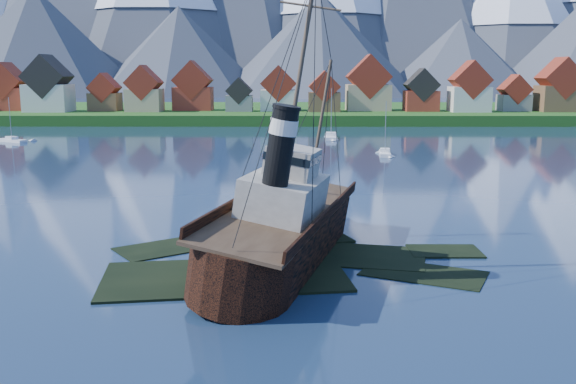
{
  "coord_description": "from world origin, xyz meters",
  "views": [
    {
      "loc": [
        1.92,
        -47.7,
        15.14
      ],
      "look_at": [
        1.65,
        6.0,
        5.0
      ],
      "focal_mm": 40.0,
      "sensor_mm": 36.0,
      "label": 1
    }
  ],
  "objects_px": {
    "sailboat_d": "(385,154)",
    "sailboat_e": "(331,137)",
    "sailboat_c": "(12,141)",
    "tugboat_wreck": "(278,222)"
  },
  "relations": [
    {
      "from": "sailboat_d",
      "to": "sailboat_e",
      "type": "bearing_deg",
      "value": 111.6
    },
    {
      "from": "sailboat_c",
      "to": "sailboat_e",
      "type": "distance_m",
      "value": 70.24
    },
    {
      "from": "tugboat_wreck",
      "to": "sailboat_e",
      "type": "height_order",
      "value": "tugboat_wreck"
    },
    {
      "from": "tugboat_wreck",
      "to": "sailboat_d",
      "type": "relative_size",
      "value": 2.89
    },
    {
      "from": "sailboat_d",
      "to": "tugboat_wreck",
      "type": "bearing_deg",
      "value": -99.35
    },
    {
      "from": "sailboat_c",
      "to": "sailboat_e",
      "type": "bearing_deg",
      "value": -53.24
    },
    {
      "from": "sailboat_c",
      "to": "sailboat_e",
      "type": "height_order",
      "value": "sailboat_e"
    },
    {
      "from": "tugboat_wreck",
      "to": "sailboat_c",
      "type": "xyz_separation_m",
      "value": [
        -59.69,
        87.47,
        -2.74
      ]
    },
    {
      "from": "sailboat_c",
      "to": "sailboat_d",
      "type": "xyz_separation_m",
      "value": [
        77.93,
        -21.79,
        0.01
      ]
    },
    {
      "from": "sailboat_c",
      "to": "sailboat_d",
      "type": "height_order",
      "value": "sailboat_d"
    }
  ]
}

